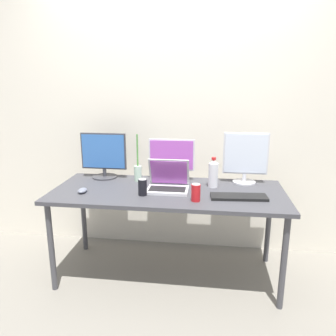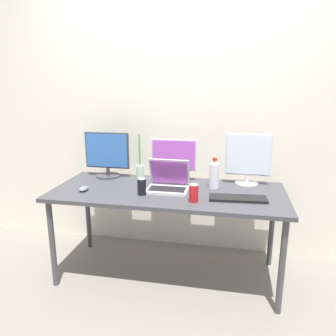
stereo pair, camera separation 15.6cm
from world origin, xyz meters
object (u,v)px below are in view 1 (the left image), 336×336
work_desk (168,197)px  soda_can_near_keyboard (143,187)px  soda_can_by_laptop (196,193)px  bamboo_vase (138,171)px  monitor_left (104,155)px  monitor_right (245,157)px  mouse_by_keyboard (82,190)px  laptop_silver (169,183)px  keyboard_main (239,197)px  water_bottle (213,173)px  monitor_center (172,159)px

work_desk → soda_can_near_keyboard: soda_can_near_keyboard is taller
soda_can_by_laptop → bamboo_vase: 0.67m
bamboo_vase → monitor_left: bearing=168.2°
monitor_right → work_desk: bearing=-155.1°
mouse_by_keyboard → monitor_right: bearing=18.0°
laptop_silver → soda_can_by_laptop: 0.32m
monitor_right → keyboard_main: bearing=-100.5°
keyboard_main → mouse_by_keyboard: 1.18m
monitor_left → soda_can_near_keyboard: (0.43, -0.42, -0.14)m
work_desk → monitor_right: (0.61, 0.28, 0.28)m
work_desk → mouse_by_keyboard: bearing=-167.4°
monitor_right → keyboard_main: 0.45m
soda_can_near_keyboard → water_bottle: bearing=27.4°
keyboard_main → soda_can_near_keyboard: bearing=177.7°
mouse_by_keyboard → keyboard_main: bearing=0.7°
laptop_silver → bamboo_vase: bearing=145.3°
monitor_right → bamboo_vase: 0.91m
water_bottle → soda_can_near_keyboard: size_ratio=1.95×
monitor_center → laptop_silver: (0.01, -0.28, -0.13)m
monitor_left → monitor_center: bearing=1.3°
soda_can_near_keyboard → keyboard_main: bearing=2.1°
monitor_center → monitor_right: 0.62m
soda_can_near_keyboard → soda_can_by_laptop: size_ratio=1.00×
soda_can_by_laptop → mouse_by_keyboard: bearing=175.5°
keyboard_main → bamboo_vase: size_ratio=1.01×
monitor_left → water_bottle: monitor_left is taller
mouse_by_keyboard → soda_can_by_laptop: soda_can_by_laptop is taller
monitor_center → mouse_by_keyboard: 0.79m
keyboard_main → soda_can_by_laptop: bearing=-166.6°
work_desk → water_bottle: bearing=20.7°
laptop_silver → keyboard_main: 0.55m
mouse_by_keyboard → bamboo_vase: 0.51m
keyboard_main → bamboo_vase: 0.89m
mouse_by_keyboard → water_bottle: size_ratio=0.42×
monitor_right → soda_can_near_keyboard: monitor_right is taller
laptop_silver → monitor_left: bearing=156.2°
monitor_center → water_bottle: size_ratio=1.59×
monitor_right → mouse_by_keyboard: bearing=-161.2°
water_bottle → soda_can_near_keyboard: 0.59m
monitor_right → soda_can_near_keyboard: size_ratio=3.37×
work_desk → keyboard_main: bearing=-11.9°
mouse_by_keyboard → soda_can_near_keyboard: 0.47m
soda_can_by_laptop → monitor_right: bearing=52.3°
water_bottle → soda_can_near_keyboard: water_bottle is taller
bamboo_vase → laptop_silver: bearing=-34.7°
monitor_right → water_bottle: bearing=-150.0°
water_bottle → bamboo_vase: size_ratio=0.61×
monitor_right → monitor_left: bearing=-179.8°
monitor_right → bamboo_vase: monitor_right is taller
laptop_silver → mouse_by_keyboard: size_ratio=3.09×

